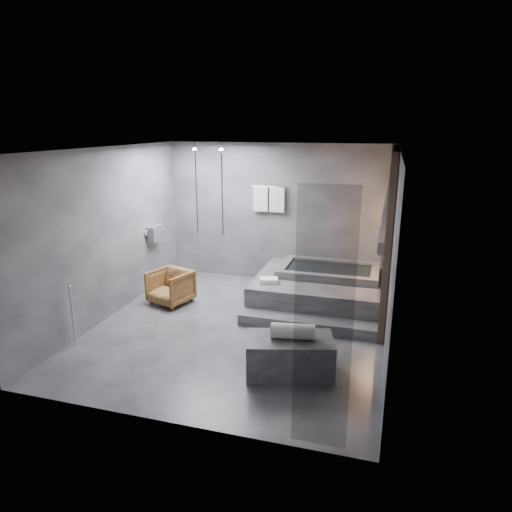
% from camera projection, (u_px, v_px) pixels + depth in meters
% --- Properties ---
extents(room, '(5.00, 5.04, 2.82)m').
position_uv_depth(room, '(267.00, 220.00, 6.94)').
color(room, '#313033').
rests_on(room, ground).
extents(tub_deck, '(2.20, 2.00, 0.50)m').
position_uv_depth(tub_deck, '(318.00, 289.00, 8.28)').
color(tub_deck, '#363639').
rests_on(tub_deck, ground).
extents(tub_step, '(2.20, 0.36, 0.18)m').
position_uv_depth(tub_step, '(307.00, 324.00, 7.24)').
color(tub_step, '#363639').
rests_on(tub_step, ground).
extents(concrete_bench, '(1.23, 0.88, 0.50)m').
position_uv_depth(concrete_bench, '(290.00, 356.00, 5.91)').
color(concrete_bench, '#313234').
rests_on(concrete_bench, ground).
extents(driftwood_chair, '(0.83, 0.85, 0.62)m').
position_uv_depth(driftwood_chair, '(171.00, 287.00, 8.25)').
color(driftwood_chair, '#4B2B12').
rests_on(driftwood_chair, ground).
extents(rolled_towel, '(0.59, 0.29, 0.20)m').
position_uv_depth(rolled_towel, '(293.00, 331.00, 5.80)').
color(rolled_towel, white).
rests_on(rolled_towel, concrete_bench).
extents(deck_towel, '(0.35, 0.29, 0.08)m').
position_uv_depth(deck_towel, '(269.00, 280.00, 7.88)').
color(deck_towel, white).
rests_on(deck_towel, tub_deck).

